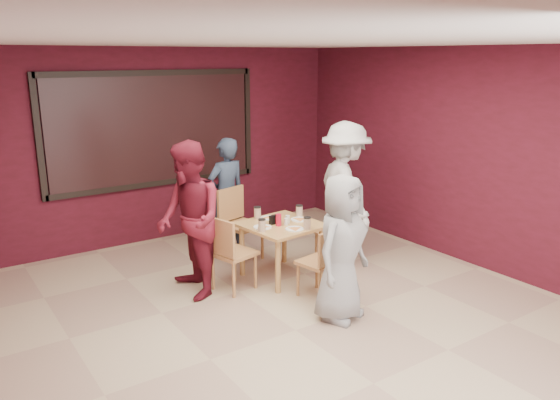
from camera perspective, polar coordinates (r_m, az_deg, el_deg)
floor at (r=5.64m, az=1.63°, el=-13.45°), size 7.00×7.00×0.00m
window_blinds at (r=8.08m, az=-12.97°, el=7.20°), size 3.00×0.02×1.50m
dining_table at (r=6.69m, az=0.14°, el=-3.12°), size 0.95×0.95×0.84m
chair_front at (r=6.16m, az=4.53°, el=-6.18°), size 0.46×0.46×0.83m
chair_back at (r=7.34m, az=-4.44°, el=-2.04°), size 0.57×0.57×0.97m
chair_left at (r=6.33m, az=-5.36°, el=-5.20°), size 0.53×0.53×0.90m
chair_right at (r=7.18m, az=6.06°, el=-3.06°), size 0.51×0.51×0.84m
diner_front at (r=5.63m, az=6.44°, el=-5.01°), size 0.87×0.71×1.54m
diner_back at (r=7.58m, az=-5.61°, el=0.49°), size 0.61×0.43×1.61m
diner_left at (r=6.18m, az=-9.44°, el=-2.12°), size 0.78×0.95×1.78m
diner_right at (r=7.32m, az=6.82°, el=0.93°), size 1.01×1.34×1.85m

